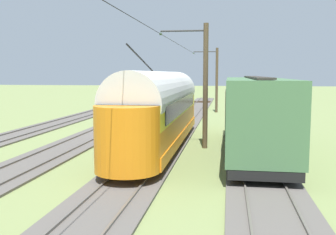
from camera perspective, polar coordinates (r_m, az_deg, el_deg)
The scene contains 10 objects.
ground_plane at distance 26.99m, azimuth -4.94°, elevation -2.50°, with size 220.00×220.00×0.00m, color olive.
track_streetcar_siding at distance 26.56m, azimuth 11.67°, elevation -2.63°, with size 2.80×80.00×0.18m.
track_adjacent_siding at distance 26.80m, azimuth 0.59°, elevation -2.42°, with size 2.80×80.00×0.18m.
track_third_siding at distance 27.99m, azimuth -9.92°, elevation -2.14°, with size 2.80×80.00×0.18m.
track_outer_siding at distance 30.04m, azimuth -19.27°, elevation -1.82°, with size 2.80×80.00×0.18m.
vintage_streetcar at distance 21.99m, azimuth -1.13°, elevation 1.43°, with size 2.65×17.12×5.13m.
coach_adjacent at distance 20.66m, azimuth 12.56°, elevation 0.69°, with size 2.96×13.25×3.85m.
catenary_pole_foreground at distance 42.47m, azimuth 7.04°, elevation 5.62°, with size 2.74×0.28×6.92m.
catenary_pole_mid_near at distance 21.79m, azimuth 5.31°, elevation 4.93°, with size 2.74×0.28×6.92m.
overhead_wire_run at distance 22.87m, azimuth -0.66°, elevation 11.95°, with size 2.54×45.42×0.18m.
Camera 1 is at (-6.36, 25.89, 4.17)m, focal length 41.71 mm.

